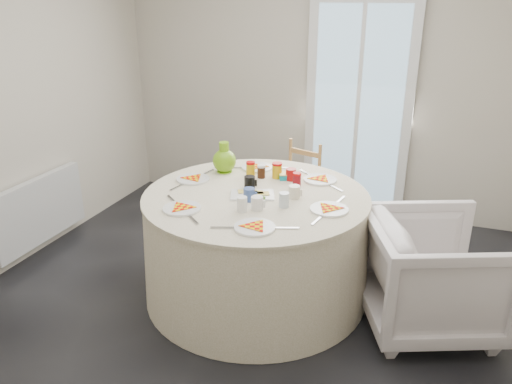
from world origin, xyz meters
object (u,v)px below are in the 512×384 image
(table, at_px, (256,246))
(wooden_chair, at_px, (295,183))
(green_pitcher, at_px, (224,162))
(armchair, at_px, (432,273))
(radiator, at_px, (39,210))

(table, bearing_deg, wooden_chair, 91.42)
(wooden_chair, relative_size, green_pitcher, 3.58)
(wooden_chair, height_order, armchair, wooden_chair)
(radiator, distance_m, table, 1.93)
(table, xyz_separation_m, wooden_chair, (-0.03, 1.11, 0.09))
(armchair, relative_size, green_pitcher, 3.58)
(radiator, bearing_deg, table, 0.88)
(radiator, bearing_deg, wooden_chair, 30.79)
(radiator, distance_m, green_pitcher, 1.67)
(radiator, relative_size, table, 0.62)
(radiator, height_order, green_pitcher, green_pitcher)
(green_pitcher, bearing_deg, radiator, 175.80)
(table, bearing_deg, green_pitcher, 138.05)
(radiator, distance_m, armchair, 3.15)
(radiator, xyz_separation_m, armchair, (3.15, 0.05, 0.01))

